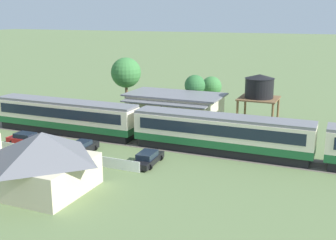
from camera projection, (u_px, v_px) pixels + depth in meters
ground_plane at (193, 147)px, 46.43m from camera, size 600.00×600.00×0.00m
passenger_train at (223, 133)px, 43.90m from camera, size 58.59×3.18×4.10m
railway_track at (282, 161)px, 42.12m from camera, size 114.88×3.60×0.04m
station_building at (175, 109)px, 55.49m from camera, size 12.63×7.99×4.19m
water_tower at (259, 88)px, 52.19m from camera, size 4.78×4.78×7.11m
cottage_grey_roof at (44, 161)px, 34.48m from camera, size 7.39×7.45×5.03m
picket_fence_front at (40, 152)px, 43.22m from camera, size 22.97×0.06×1.05m
parked_car_black at (148, 158)px, 41.05m from camera, size 2.30×4.68×1.28m
parked_car_red at (26, 139)px, 47.15m from camera, size 4.41×1.85×1.38m
parked_car_black_2 at (82, 148)px, 44.33m from camera, size 2.21×4.17×1.31m
yard_tree_0 at (195, 85)px, 58.65m from camera, size 2.90×2.90×6.12m
yard_tree_1 at (212, 87)px, 63.60m from camera, size 3.05×3.05×5.21m
yard_tree_2 at (126, 73)px, 63.19m from camera, size 4.53×4.53×8.05m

